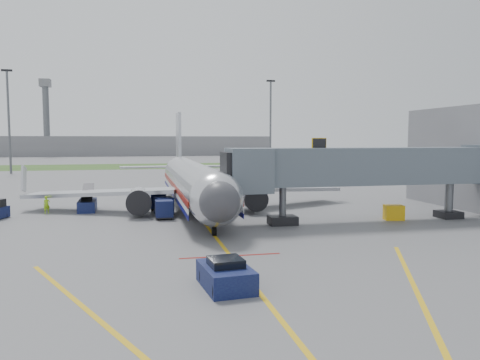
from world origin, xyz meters
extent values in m
plane|color=#565659|center=(0.00, 0.00, 0.00)|extent=(400.00, 400.00, 0.00)
cube|color=#2D4C1E|center=(0.00, 90.00, 0.01)|extent=(300.00, 25.00, 0.01)
cube|color=gold|center=(0.00, -2.00, 0.00)|extent=(0.25, 50.00, 0.01)
cube|color=maroon|center=(0.00, -4.00, 0.00)|extent=(6.00, 0.25, 0.01)
cube|color=gold|center=(-6.00, -14.00, 0.00)|extent=(9.52, 20.04, 0.01)
cube|color=gold|center=(6.00, -14.00, 0.00)|extent=(9.52, 20.04, 0.01)
cylinder|color=silver|center=(0.00, 15.00, 2.70)|extent=(3.80, 28.00, 3.80)
sphere|color=silver|center=(0.00, 1.00, 2.70)|extent=(3.80, 3.80, 3.80)
sphere|color=#38383D|center=(0.00, -0.30, 2.70)|extent=(2.74, 2.74, 2.74)
cube|color=black|center=(0.00, 0.60, 3.25)|extent=(2.20, 1.20, 0.55)
cone|color=silver|center=(0.00, 31.50, 2.70)|extent=(3.80, 5.00, 3.80)
cube|color=#B7BAC1|center=(0.00, 31.00, 6.70)|extent=(0.35, 4.20, 7.00)
cube|color=#B7BAC1|center=(-8.50, 15.00, 1.80)|extent=(15.10, 8.59, 1.13)
cube|color=#B7BAC1|center=(8.50, 15.00, 1.80)|extent=(15.10, 8.59, 1.13)
cylinder|color=silver|center=(-5.20, 12.00, 1.35)|extent=(2.10, 3.60, 2.10)
cylinder|color=silver|center=(5.20, 12.00, 1.35)|extent=(2.10, 3.60, 2.10)
cube|color=maroon|center=(1.92, 15.00, 2.35)|extent=(0.05, 28.00, 0.45)
cube|color=navy|center=(1.92, 15.00, 1.45)|extent=(0.05, 28.00, 0.35)
cylinder|color=black|center=(0.00, 2.00, 0.30)|extent=(0.28, 0.70, 0.70)
cylinder|color=black|center=(-2.60, 15.50, 0.45)|extent=(0.50, 1.00, 1.00)
cylinder|color=black|center=(2.60, 15.50, 0.45)|extent=(0.50, 1.00, 1.00)
cube|color=slate|center=(13.00, 5.00, 4.60)|extent=(20.00, 3.00, 3.00)
cube|color=slate|center=(3.20, 5.00, 4.40)|extent=(3.20, 3.60, 3.40)
cube|color=black|center=(2.00, 5.00, 4.40)|extent=(1.60, 3.00, 2.80)
cube|color=#D8A00C|center=(9.00, 5.00, 6.40)|extent=(1.20, 0.15, 1.00)
cylinder|color=#595B60|center=(6.00, 5.00, 1.55)|extent=(0.56, 0.56, 3.10)
cube|color=black|center=(6.00, 5.00, 0.35)|extent=(2.20, 1.60, 0.70)
cylinder|color=#595B60|center=(21.00, 5.00, 1.55)|extent=(0.70, 0.70, 3.10)
cube|color=black|center=(21.00, 5.00, 0.30)|extent=(1.80, 1.80, 0.60)
cylinder|color=#595B60|center=(-30.00, 70.00, 10.00)|extent=(0.44, 0.44, 20.00)
cube|color=black|center=(-30.00, 70.00, 20.20)|extent=(2.00, 0.40, 0.40)
cylinder|color=#595B60|center=(25.00, 75.00, 10.00)|extent=(0.44, 0.44, 20.00)
cube|color=black|center=(25.00, 75.00, 20.20)|extent=(2.00, 0.40, 0.40)
cube|color=slate|center=(-10.00, 170.00, 4.00)|extent=(120.00, 14.00, 8.00)
cylinder|color=#595B60|center=(-40.00, 165.00, 14.00)|extent=(2.40, 2.40, 28.00)
cube|color=slate|center=(-40.00, 165.00, 28.50)|extent=(4.00, 4.00, 3.00)
cube|color=#0D0D3B|center=(-1.33, -9.68, 0.51)|extent=(2.37, 3.53, 1.02)
cube|color=black|center=(-1.33, -9.68, 1.16)|extent=(1.63, 1.63, 0.46)
cylinder|color=black|center=(-2.03, -10.96, 0.37)|extent=(0.28, 0.76, 0.74)
cylinder|color=black|center=(-0.38, -10.79, 0.37)|extent=(0.28, 0.76, 0.74)
cylinder|color=black|center=(-2.28, -8.57, 0.37)|extent=(0.28, 0.76, 0.74)
cylinder|color=black|center=(-0.63, -8.39, 0.37)|extent=(0.28, 0.76, 0.74)
cylinder|color=black|center=(-16.45, 13.34, 0.24)|extent=(0.35, 0.52, 0.48)
cube|color=#0D0D3B|center=(-3.00, 11.56, 0.90)|extent=(1.75, 1.75, 1.47)
cube|color=black|center=(-3.00, 11.56, 0.17)|extent=(1.80, 1.80, 0.11)
cylinder|color=black|center=(-3.43, 10.89, 0.13)|extent=(0.26, 0.30, 0.27)
cylinder|color=black|center=(-2.32, 11.13, 0.13)|extent=(0.26, 0.30, 0.27)
cylinder|color=black|center=(-3.68, 12.00, 0.13)|extent=(0.26, 0.30, 0.27)
cylinder|color=black|center=(-2.57, 12.24, 0.13)|extent=(0.26, 0.30, 0.27)
cube|color=#0D0D3B|center=(-3.09, 9.68, 0.88)|extent=(1.47, 1.47, 1.44)
cube|color=black|center=(-3.09, 9.68, 0.17)|extent=(1.52, 1.52, 0.11)
cylinder|color=black|center=(-3.64, 9.11, 0.13)|extent=(0.21, 0.26, 0.26)
cylinder|color=black|center=(-2.52, 9.13, 0.13)|extent=(0.21, 0.26, 0.26)
cylinder|color=black|center=(-3.66, 10.22, 0.13)|extent=(0.21, 0.26, 0.26)
cylinder|color=black|center=(-2.55, 10.25, 0.13)|extent=(0.21, 0.26, 0.26)
cube|color=#0D0D3B|center=(-3.33, 14.97, 0.91)|extent=(1.53, 1.53, 1.48)
cube|color=black|center=(-3.33, 14.97, 0.17)|extent=(1.58, 1.58, 0.11)
cylinder|color=black|center=(-3.92, 14.42, 0.13)|extent=(0.22, 0.27, 0.27)
cylinder|color=black|center=(-2.78, 14.38, 0.13)|extent=(0.22, 0.27, 0.27)
cylinder|color=black|center=(-3.88, 15.56, 0.13)|extent=(0.22, 0.27, 0.27)
cylinder|color=black|center=(-2.74, 15.52, 0.13)|extent=(0.22, 0.27, 0.27)
cube|color=#0D0D3B|center=(-10.00, 16.00, 0.51)|extent=(1.71, 4.11, 1.02)
cube|color=black|center=(-10.02, 16.56, 1.58)|extent=(1.16, 4.58, 1.59)
cylinder|color=black|center=(-10.52, 14.51, 0.32)|extent=(0.27, 0.64, 0.63)
cylinder|color=black|center=(-9.39, 14.55, 0.32)|extent=(0.27, 0.64, 0.63)
cylinder|color=black|center=(-10.61, 17.45, 0.32)|extent=(0.27, 0.64, 0.63)
cylinder|color=black|center=(-9.48, 17.49, 0.32)|extent=(0.27, 0.64, 0.63)
cube|color=#D8A00C|center=(15.85, 5.12, 0.63)|extent=(1.75, 1.35, 1.25)
cylinder|color=black|center=(15.34, 5.23, 0.16)|extent=(0.27, 0.35, 0.31)
cylinder|color=black|center=(16.36, 5.01, 0.16)|extent=(0.27, 0.35, 0.31)
imported|color=#97D719|center=(-13.45, 14.94, 0.81)|extent=(0.71, 0.62, 1.62)
camera|label=1|loc=(-5.14, -30.28, 6.80)|focal=35.00mm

